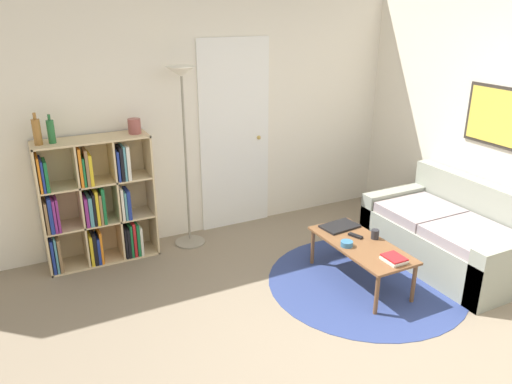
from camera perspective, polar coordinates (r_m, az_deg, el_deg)
ground_plane at (r=3.87m, az=13.18°, el=-18.43°), size 14.00×14.00×0.00m
wall_back at (r=5.43m, az=-3.87°, el=8.80°), size 7.09×0.11×2.60m
wall_right at (r=5.55m, az=22.35°, el=7.70°), size 0.08×5.65×2.60m
rug at (r=4.79m, az=12.43°, el=-9.95°), size 1.80×1.80×0.01m
bookshelf at (r=5.06m, az=-17.82°, el=-1.42°), size 1.05×0.34×1.24m
floor_lamp at (r=4.96m, az=-8.35°, el=9.73°), size 0.32×0.32×1.85m
couch at (r=5.27m, az=21.49°, el=-4.73°), size 0.89×1.56×0.80m
coffee_table at (r=4.62m, az=11.91°, el=-6.22°), size 0.48×1.04×0.39m
laptop at (r=4.88m, az=9.54°, el=-3.88°), size 0.37×0.26×0.02m
bowl at (r=4.52m, az=10.33°, el=-5.83°), size 0.11×0.11×0.05m
book_stack_on_table at (r=4.35m, az=15.49°, el=-7.39°), size 0.15×0.19×0.05m
cup at (r=4.70m, az=13.45°, el=-4.72°), size 0.07×0.07×0.09m
remote at (r=4.71m, az=11.30°, el=-4.93°), size 0.09×0.15×0.02m
bottle_left at (r=4.78m, az=-23.76°, el=6.34°), size 0.07×0.07×0.29m
bottle_middle at (r=4.79m, az=-22.38°, el=6.43°), size 0.06×0.06×0.26m
vase_on_shelf at (r=4.92m, az=-13.73°, el=7.32°), size 0.12×0.12×0.14m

